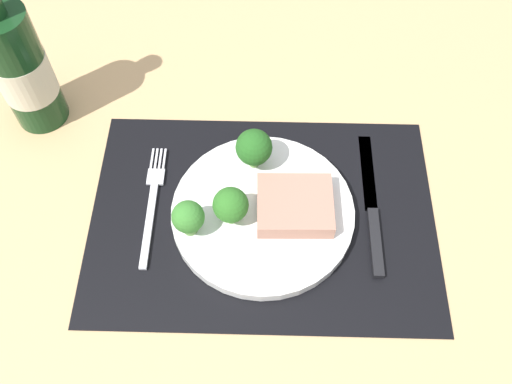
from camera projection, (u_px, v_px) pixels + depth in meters
The scene contains 10 objects.
ground_plane at pixel (263, 222), 78.30cm from camera, with size 140.00×110.00×3.00cm, color tan.
placemat at pixel (263, 216), 76.90cm from camera, with size 47.09×33.17×0.30cm, color black.
plate at pixel (263, 213), 76.09cm from camera, with size 24.80×24.80×1.60cm, color white.
steak at pixel (295, 206), 74.24cm from camera, with size 10.02×8.65×2.56cm, color tan.
broccoli_near_steak at pixel (231, 205), 71.65cm from camera, with size 4.70×4.70×6.01cm.
broccoli_back_left at pixel (254, 148), 76.14cm from camera, with size 5.07×5.07×6.44cm.
broccoli_center at pixel (188, 218), 71.04cm from camera, with size 4.27×4.27×5.58cm.
fork at pixel (152, 203), 77.51cm from camera, with size 2.40×19.20×0.50cm.
knife at pixel (373, 213), 76.60cm from camera, with size 1.80×23.00×0.80cm.
wine_bottle at pixel (21, 68), 77.94cm from camera, with size 7.87×7.87×27.60cm.
Camera 1 is at (-0.03, -37.76, 67.23)cm, focal length 39.31 mm.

